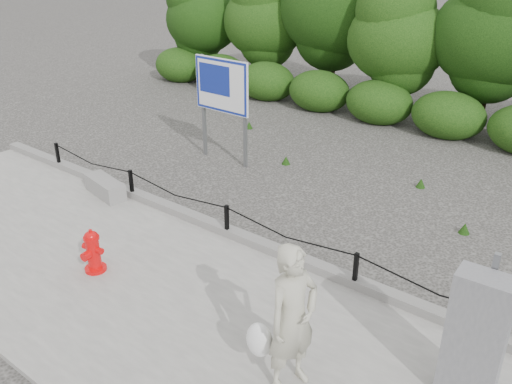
{
  "coord_description": "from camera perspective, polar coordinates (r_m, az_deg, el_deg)",
  "views": [
    {
      "loc": [
        5.47,
        -6.19,
        4.84
      ],
      "look_at": [
        0.48,
        0.2,
        1.0
      ],
      "focal_mm": 38.0,
      "sensor_mm": 36.0,
      "label": 1
    }
  ],
  "objects": [
    {
      "name": "ground",
      "position": [
        9.57,
        -3.04,
        -5.06
      ],
      "size": [
        90.0,
        90.0,
        0.0
      ],
      "primitive_type": "plane",
      "color": "#2D2B28",
      "rests_on": "ground"
    },
    {
      "name": "sidewalk",
      "position": [
        8.39,
        -12.13,
        -10.18
      ],
      "size": [
        14.0,
        4.0,
        0.08
      ],
      "primitive_type": "cube",
      "color": "gray",
      "rests_on": "ground"
    },
    {
      "name": "curb",
      "position": [
        9.53,
        -2.86,
        -4.16
      ],
      "size": [
        14.0,
        0.22,
        0.14
      ],
      "primitive_type": "cube",
      "color": "slate",
      "rests_on": "sidewalk"
    },
    {
      "name": "chain_barrier",
      "position": [
        9.35,
        -3.1,
        -2.64
      ],
      "size": [
        10.06,
        0.06,
        0.6
      ],
      "color": "black",
      "rests_on": "sidewalk"
    },
    {
      "name": "treeline",
      "position": [
        16.22,
        19.06,
        16.21
      ],
      "size": [
        20.0,
        3.98,
        5.06
      ],
      "color": "black",
      "rests_on": "ground"
    },
    {
      "name": "fire_hydrant",
      "position": [
        8.78,
        -16.79,
        -6.0
      ],
      "size": [
        0.39,
        0.41,
        0.72
      ],
      "rotation": [
        0.0,
        0.0,
        0.15
      ],
      "color": "red",
      "rests_on": "sidewalk"
    },
    {
      "name": "pedestrian",
      "position": [
        6.18,
        3.65,
        -13.35
      ],
      "size": [
        0.81,
        0.76,
        1.85
      ],
      "rotation": [
        0.0,
        0.0,
        1.33
      ],
      "color": "#B4B09A",
      "rests_on": "sidewalk"
    },
    {
      "name": "concrete_block",
      "position": [
        11.33,
        -15.6,
        0.5
      ],
      "size": [
        1.13,
        0.57,
        0.34
      ],
      "primitive_type": "cube",
      "rotation": [
        0.0,
        0.0,
        -0.19
      ],
      "color": "gray",
      "rests_on": "sidewalk"
    },
    {
      "name": "utility_cabinet",
      "position": [
        6.54,
        22.09,
        -14.07
      ],
      "size": [
        0.63,
        0.45,
        1.77
      ],
      "rotation": [
        0.0,
        0.0,
        0.05
      ],
      "color": "gray",
      "rests_on": "sidewalk"
    },
    {
      "name": "advertising_sign",
      "position": [
        12.36,
        -3.63,
        10.64
      ],
      "size": [
        1.51,
        0.14,
        2.42
      ],
      "rotation": [
        0.0,
        0.0,
        -0.01
      ],
      "color": "slate",
      "rests_on": "ground"
    }
  ]
}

